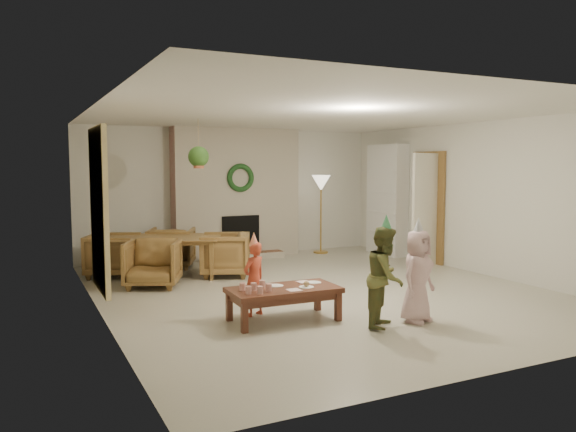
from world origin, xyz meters
TOP-DOWN VIEW (x-y plane):
  - floor at (0.00, 0.00)m, footprint 7.00×7.00m
  - ceiling at (0.00, 0.00)m, footprint 7.00×7.00m
  - wall_back at (0.00, 3.50)m, footprint 7.00×0.00m
  - wall_front at (0.00, -3.50)m, footprint 7.00×0.00m
  - wall_left at (-3.00, 0.00)m, footprint 0.00×7.00m
  - wall_right at (3.00, 0.00)m, footprint 0.00×7.00m
  - fireplace_mass at (0.00, 3.30)m, footprint 2.50×0.40m
  - fireplace_hearth at (0.00, 2.95)m, footprint 1.60×0.30m
  - fireplace_firebox at (0.00, 3.12)m, footprint 0.75×0.12m
  - fireplace_wreath at (0.00, 3.07)m, footprint 0.54×0.10m
  - floor_lamp_base at (1.71, 3.00)m, footprint 0.30×0.30m
  - floor_lamp_post at (1.71, 3.00)m, footprint 0.03×0.03m
  - floor_lamp_shade at (1.71, 3.00)m, footprint 0.38×0.38m
  - bookshelf_carcass at (2.84, 2.30)m, footprint 0.30×1.00m
  - bookshelf_shelf_a at (2.82, 2.30)m, footprint 0.30×0.92m
  - bookshelf_shelf_b at (2.82, 2.30)m, footprint 0.30×0.92m
  - bookshelf_shelf_c at (2.82, 2.30)m, footprint 0.30×0.92m
  - bookshelf_shelf_d at (2.82, 2.30)m, footprint 0.30×0.92m
  - books_row_lower at (2.80, 2.15)m, footprint 0.20×0.40m
  - books_row_mid at (2.80, 2.35)m, footprint 0.20×0.44m
  - books_row_upper at (2.80, 2.20)m, footprint 0.20×0.36m
  - door_frame at (2.96, 1.20)m, footprint 0.05×0.86m
  - door_leaf at (2.58, 0.82)m, footprint 0.77×0.32m
  - curtain_panel at (-2.96, 0.20)m, footprint 0.06×1.20m
  - dining_table at (-1.76, 2.00)m, footprint 2.06×1.66m
  - dining_chair_near at (-2.09, 1.27)m, footprint 1.00×1.01m
  - dining_chair_far at (-1.44, 2.72)m, footprint 1.00×1.01m
  - dining_chair_left at (-2.49, 2.32)m, footprint 1.01×1.00m
  - dining_chair_right at (-0.85, 1.59)m, footprint 1.01×1.00m
  - hanging_plant_cord at (-1.30, 1.50)m, footprint 0.01×0.01m
  - hanging_plant_pot at (-1.30, 1.50)m, footprint 0.16×0.16m
  - hanging_plant_foliage at (-1.30, 1.50)m, footprint 0.32×0.32m
  - coffee_table_top at (-1.14, -1.21)m, footprint 1.28×0.67m
  - coffee_table_apron at (-1.14, -1.21)m, footprint 1.18×0.57m
  - coffee_leg_fl at (-1.72, -1.45)m, footprint 0.07×0.07m
  - coffee_leg_fr at (-0.57, -1.48)m, footprint 0.07×0.07m
  - coffee_leg_bl at (-1.70, -0.93)m, footprint 0.07×0.07m
  - coffee_leg_br at (-0.56, -0.96)m, footprint 0.07×0.07m
  - cup_a at (-1.63, -1.34)m, footprint 0.07×0.07m
  - cup_b at (-1.62, -1.14)m, footprint 0.07×0.07m
  - cup_c at (-1.51, -1.39)m, footprint 0.07×0.07m
  - cup_d at (-1.51, -1.19)m, footprint 0.07×0.07m
  - cup_e at (-1.38, -1.32)m, footprint 0.07×0.07m
  - cup_f at (-1.37, -1.12)m, footprint 0.07×0.07m
  - plate_a at (-1.18, -1.09)m, footprint 0.18×0.18m
  - plate_b at (-0.90, -1.31)m, footprint 0.18×0.18m
  - plate_c at (-0.70, -1.12)m, footprint 0.18×0.18m
  - food_scoop at (-0.90, -1.31)m, footprint 0.07×0.07m
  - napkin_left at (-1.10, -1.38)m, footprint 0.15×0.15m
  - napkin_right at (-0.79, -1.04)m, footprint 0.15×0.15m
  - child_red at (-1.36, -0.84)m, footprint 0.38×0.32m
  - party_hat_red at (-1.36, -0.84)m, footprint 0.13×0.13m
  - child_plaid at (-0.22, -1.91)m, footprint 0.69×0.68m
  - party_hat_plaid at (-0.22, -1.91)m, footprint 0.17×0.17m
  - child_pink at (0.21, -1.91)m, footprint 0.61×0.51m
  - party_hat_pink at (0.21, -1.91)m, footprint 0.16×0.16m

SIDE VIEW (x-z plane):
  - floor at x=0.00m, z-range 0.00..0.00m
  - floor_lamp_base at x=1.71m, z-range 0.00..0.03m
  - fireplace_hearth at x=0.00m, z-range 0.00..0.12m
  - coffee_leg_fl at x=-1.72m, z-range 0.00..0.33m
  - coffee_leg_fr at x=-0.57m, z-range 0.00..0.33m
  - coffee_leg_bl at x=-1.70m, z-range 0.00..0.33m
  - coffee_leg_br at x=-0.56m, z-range 0.00..0.33m
  - coffee_table_apron at x=-1.14m, z-range 0.25..0.33m
  - dining_table at x=-1.76m, z-range 0.00..0.64m
  - dining_chair_near at x=-2.09m, z-range 0.00..0.70m
  - dining_chair_far at x=-1.44m, z-range 0.00..0.70m
  - dining_chair_left at x=-2.49m, z-range 0.00..0.70m
  - dining_chair_right at x=-0.85m, z-range 0.00..0.70m
  - coffee_table_top at x=-1.14m, z-range 0.33..0.39m
  - napkin_left at x=-1.10m, z-range 0.39..0.39m
  - napkin_right at x=-0.79m, z-range 0.39..0.39m
  - plate_a at x=-1.18m, z-range 0.39..0.40m
  - plate_b at x=-0.90m, z-range 0.39..0.40m
  - plate_c at x=-0.70m, z-range 0.39..0.40m
  - food_scoop at x=-0.90m, z-range 0.40..0.46m
  - cup_a at x=-1.63m, z-range 0.39..0.48m
  - cup_b at x=-1.62m, z-range 0.39..0.48m
  - cup_c at x=-1.51m, z-range 0.39..0.48m
  - cup_d at x=-1.51m, z-range 0.39..0.48m
  - cup_e at x=-1.38m, z-range 0.39..0.48m
  - cup_f at x=-1.37m, z-range 0.39..0.48m
  - child_red at x=-1.36m, z-range 0.00..0.88m
  - fireplace_firebox at x=0.00m, z-range 0.07..0.82m
  - bookshelf_shelf_a at x=2.82m, z-range 0.43..0.47m
  - child_pink at x=0.21m, z-range 0.00..1.06m
  - child_plaid at x=-0.22m, z-range 0.00..1.12m
  - books_row_lower at x=2.80m, z-range 0.47..0.71m
  - floor_lamp_post at x=1.71m, z-range 0.03..1.46m
  - bookshelf_shelf_b at x=2.82m, z-range 0.83..0.86m
  - party_hat_red at x=-1.36m, z-range 0.84..1.00m
  - books_row_mid at x=2.80m, z-range 0.87..1.11m
  - door_leaf at x=2.58m, z-range 0.00..2.00m
  - door_frame at x=2.96m, z-range 0.00..2.04m
  - bookshelf_carcass at x=2.84m, z-range 0.00..2.20m
  - party_hat_pink at x=0.21m, z-range 1.01..1.20m
  - party_hat_plaid at x=-0.22m, z-range 1.07..1.25m
  - wall_back at x=0.00m, z-range -2.25..4.75m
  - wall_front at x=0.00m, z-range -2.25..4.75m
  - wall_left at x=-3.00m, z-range -2.25..4.75m
  - wall_right at x=3.00m, z-range -2.25..4.75m
  - fireplace_mass at x=0.00m, z-range 0.00..2.50m
  - bookshelf_shelf_c at x=2.82m, z-range 1.24..1.26m
  - curtain_panel at x=-2.96m, z-range 0.25..2.25m
  - books_row_upper at x=2.80m, z-range 1.27..1.49m
  - floor_lamp_shade at x=1.71m, z-range 1.27..1.59m
  - fireplace_wreath at x=0.00m, z-range 1.28..1.82m
  - bookshelf_shelf_d at x=2.82m, z-range 1.64..1.66m
  - hanging_plant_pot at x=-1.30m, z-range 1.74..1.86m
  - hanging_plant_foliage at x=-1.30m, z-range 1.76..2.08m
  - hanging_plant_cord at x=-1.30m, z-range 1.80..2.50m
  - ceiling at x=0.00m, z-range 2.50..2.50m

